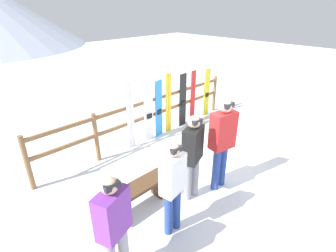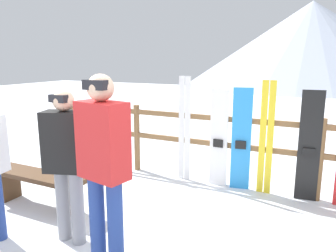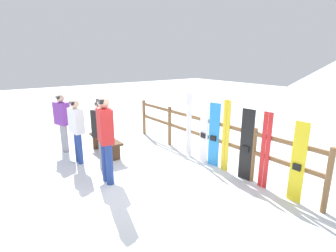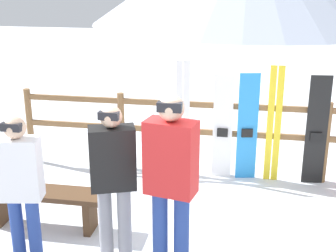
{
  "view_description": "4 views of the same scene",
  "coord_description": "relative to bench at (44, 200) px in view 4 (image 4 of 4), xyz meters",
  "views": [
    {
      "loc": [
        -3.95,
        -2.62,
        3.33
      ],
      "look_at": [
        -0.22,
        1.16,
        0.8
      ],
      "focal_mm": 28.0,
      "sensor_mm": 36.0,
      "label": 1
    },
    {
      "loc": [
        1.48,
        -2.61,
        1.96
      ],
      "look_at": [
        -0.37,
        1.17,
        1.08
      ],
      "focal_mm": 35.0,
      "sensor_mm": 36.0,
      "label": 2
    },
    {
      "loc": [
        4.55,
        -2.3,
        2.57
      ],
      "look_at": [
        -0.11,
        1.11,
        1.04
      ],
      "focal_mm": 28.0,
      "sensor_mm": 36.0,
      "label": 3
    },
    {
      "loc": [
        0.38,
        -4.21,
        2.84
      ],
      "look_at": [
        -0.6,
        1.27,
        1.01
      ],
      "focal_mm": 50.0,
      "sensor_mm": 36.0,
      "label": 4
    }
  ],
  "objects": [
    {
      "name": "ski_pair_yellow",
      "position": [
        2.62,
        1.8,
        0.48
      ],
      "size": [
        0.2,
        0.02,
        1.66
      ],
      "color": "yellow",
      "rests_on": "ground"
    },
    {
      "name": "ski_pair_white",
      "position": [
        1.34,
        1.8,
        0.49
      ],
      "size": [
        0.2,
        0.02,
        1.69
      ],
      "color": "white",
      "rests_on": "ground"
    },
    {
      "name": "person_red",
      "position": [
        1.59,
        -0.64,
        0.71
      ],
      "size": [
        0.51,
        0.34,
        1.83
      ],
      "color": "navy",
      "rests_on": "ground"
    },
    {
      "name": "person_black",
      "position": [
        0.98,
        -0.46,
        0.6
      ],
      "size": [
        0.5,
        0.38,
        1.65
      ],
      "color": "gray",
      "rests_on": "ground"
    },
    {
      "name": "bench",
      "position": [
        0.0,
        0.0,
        0.0
      ],
      "size": [
        1.45,
        0.36,
        0.47
      ],
      "color": "#4C331E",
      "rests_on": "ground"
    },
    {
      "name": "snowboard_blue",
      "position": [
        2.26,
        1.8,
        0.42
      ],
      "size": [
        0.28,
        0.1,
        1.54
      ],
      "color": "#288CE0",
      "rests_on": "ground"
    },
    {
      "name": "person_white",
      "position": [
        0.16,
        -0.78,
        0.58
      ],
      "size": [
        0.43,
        0.29,
        1.59
      ],
      "color": "navy",
      "rests_on": "ground"
    },
    {
      "name": "snowboard_white",
      "position": [
        1.92,
        1.8,
        0.4
      ],
      "size": [
        0.28,
        0.06,
        1.51
      ],
      "color": "white",
      "rests_on": "ground"
    },
    {
      "name": "fence",
      "position": [
        1.88,
        1.86,
        0.35
      ],
      "size": [
        5.96,
        0.1,
        1.17
      ],
      "color": "brown",
      "rests_on": "ground"
    },
    {
      "name": "snowboard_black_stripe",
      "position": [
        3.2,
        1.8,
        0.42
      ],
      "size": [
        0.29,
        0.08,
        1.55
      ],
      "color": "black",
      "rests_on": "ground"
    }
  ]
}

